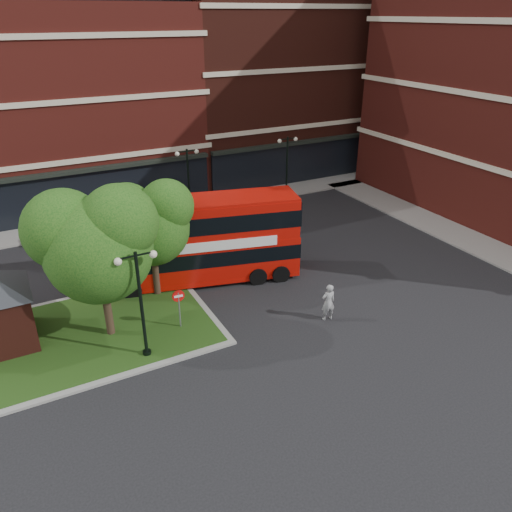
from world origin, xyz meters
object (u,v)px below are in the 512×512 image
bus (198,235)px  car_silver (69,230)px  woman (328,302)px  car_white (203,206)px

bus → car_silver: bearing=135.3°
bus → woman: 7.84m
bus → woman: bearing=-44.7°
bus → woman: bus is taller
woman → car_silver: 18.12m
bus → car_silver: (-5.43, 8.96, -1.98)m
bus → car_silver: bus is taller
car_white → car_silver: bearing=82.3°
bus → car_white: bearing=80.6°
car_white → bus: bearing=148.8°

